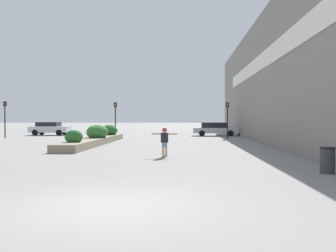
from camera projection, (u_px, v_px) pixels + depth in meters
The scene contains 12 objects.
ground_plane at pixel (110, 205), 7.95m from camera, with size 300.00×300.00×0.00m, color gray.
building_wall_right at pixel (261, 80), 29.32m from camera, with size 0.67×48.84×9.69m.
planter_box at pixel (97, 138), 27.37m from camera, with size 1.64×14.59×1.39m.
skateboard at pixel (165, 156), 17.89m from camera, with size 0.23×0.70×0.09m.
skateboarder at pixel (165, 138), 17.87m from camera, with size 1.24×0.23×1.32m.
trash_bin at pixel (327, 160), 12.53m from camera, with size 0.50×0.50×0.89m.
car_leftmost at pixel (215, 129), 39.57m from camera, with size 4.78×1.90×1.42m.
car_center_left at pixel (50, 128), 41.20m from camera, with size 4.24×2.07×1.44m.
car_center_right at pixel (314, 128), 39.38m from camera, with size 4.47×1.99×1.60m.
traffic_light_left at pixel (115, 114), 35.29m from camera, with size 0.28×0.30×3.37m.
traffic_light_right at pixel (228, 114), 34.12m from camera, with size 0.28×0.30×3.33m.
traffic_light_far_left at pixel (5, 113), 35.31m from camera, with size 0.28×0.30×3.46m.
Camera 1 is at (1.63, -7.84, 1.85)m, focal length 40.00 mm.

